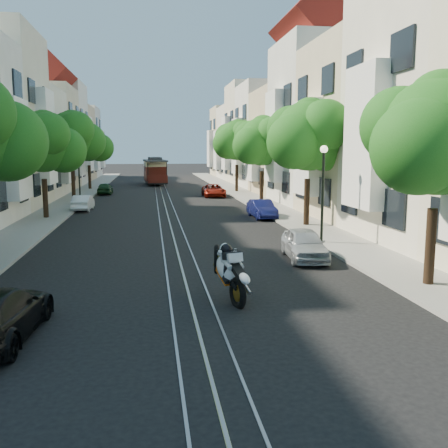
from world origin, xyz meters
name	(u,v)px	position (x,y,z in m)	size (l,w,h in m)	color
ground	(163,196)	(0.00, 28.00, 0.00)	(200.00, 200.00, 0.00)	black
sidewalk_east	(243,194)	(7.25, 28.00, 0.06)	(2.50, 80.00, 0.12)	gray
sidewalk_west	(79,196)	(-7.25, 28.00, 0.06)	(2.50, 80.00, 0.12)	gray
rail_left	(156,196)	(-0.55, 28.00, 0.01)	(0.06, 80.00, 0.02)	gray
rail_slot	(163,196)	(0.00, 28.00, 0.01)	(0.06, 80.00, 0.02)	gray
rail_right	(169,196)	(0.55, 28.00, 0.01)	(0.06, 80.00, 0.02)	gray
lane_line	(163,196)	(0.00, 28.00, 0.00)	(0.08, 80.00, 0.01)	tan
townhouses_east	(293,137)	(11.87, 27.91, 5.18)	(7.75, 72.00, 12.00)	beige
townhouses_west	(19,138)	(-11.87, 27.91, 5.08)	(7.75, 72.00, 11.76)	silver
tree_e_a	(439,139)	(7.26, -3.02, 4.40)	(4.72, 3.87, 6.27)	black
tree_e_b	(310,137)	(7.26, 8.98, 4.73)	(4.93, 4.08, 6.68)	black
tree_e_c	(263,143)	(7.26, 19.98, 4.60)	(4.84, 3.99, 6.52)	black
tree_e_d	(237,141)	(7.26, 30.98, 4.87)	(5.01, 4.16, 6.85)	black
tree_w_b	(43,144)	(-7.14, 13.98, 4.40)	(4.72, 3.87, 6.27)	black
tree_w_c	(72,137)	(-7.14, 24.98, 5.07)	(5.13, 4.28, 7.09)	black
tree_w_d	(89,144)	(-7.14, 35.98, 4.60)	(4.84, 3.99, 6.52)	black
lamp_east	(323,179)	(6.30, 4.00, 2.85)	(0.32, 0.32, 4.16)	black
lamp_west	(79,166)	(-6.30, 22.00, 2.85)	(0.32, 0.32, 4.16)	black
sportbike_rider	(228,269)	(1.05, -3.38, 0.87)	(0.79, 2.35, 1.64)	black
cable_car	(155,170)	(-0.50, 42.92, 1.73)	(2.89, 7.74, 2.92)	black
parked_car_e_near	(304,244)	(4.67, 1.28, 0.58)	(1.38, 3.43, 1.17)	#9DA2A9
parked_car_e_mid	(262,209)	(5.60, 12.71, 0.55)	(1.17, 3.35, 1.10)	#0D1145
parked_car_e_far	(214,190)	(4.42, 26.73, 0.55)	(1.82, 3.95, 1.10)	maroon
parked_car_w_mid	(83,203)	(-5.60, 18.14, 0.53)	(1.12, 3.22, 1.06)	white
parked_car_w_far	(105,189)	(-5.19, 30.36, 0.54)	(1.28, 3.18, 1.08)	#153519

